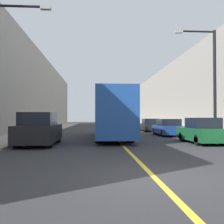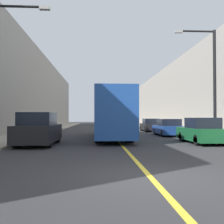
{
  "view_description": "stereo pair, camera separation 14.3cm",
  "coord_description": "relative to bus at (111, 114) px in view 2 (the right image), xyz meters",
  "views": [
    {
      "loc": [
        -1.54,
        -6.73,
        1.55
      ],
      "look_at": [
        -0.22,
        14.12,
        2.03
      ],
      "focal_mm": 42.0,
      "sensor_mm": 36.0,
      "label": 1
    },
    {
      "loc": [
        -1.39,
        -6.73,
        1.55
      ],
      "look_at": [
        -0.22,
        14.12,
        2.03
      ],
      "focal_mm": 42.0,
      "sensor_mm": 36.0,
      "label": 2
    }
  ],
  "objects": [
    {
      "name": "ground_plane",
      "position": [
        0.34,
        -13.41,
        -1.83
      ],
      "size": [
        200.0,
        200.0,
        0.0
      ],
      "primitive_type": "plane",
      "color": "#2D2D30"
    },
    {
      "name": "sidewalk_left",
      "position": [
        -7.34,
        16.59,
        -1.78
      ],
      "size": [
        3.25,
        72.0,
        0.1
      ],
      "primitive_type": "cube",
      "color": "#A89E8C",
      "rests_on": "ground"
    },
    {
      "name": "sidewalk_right",
      "position": [
        8.02,
        16.59,
        -1.78
      ],
      "size": [
        3.25,
        72.0,
        0.1
      ],
      "primitive_type": "cube",
      "color": "#A89E8C",
      "rests_on": "ground"
    },
    {
      "name": "building_row_left",
      "position": [
        -10.96,
        16.59,
        3.66
      ],
      "size": [
        4.0,
        72.0,
        10.98
      ],
      "primitive_type": "cube",
      "color": "gray",
      "rests_on": "ground"
    },
    {
      "name": "building_row_right",
      "position": [
        11.64,
        16.59,
        2.94
      ],
      "size": [
        4.0,
        72.0,
        9.54
      ],
      "primitive_type": "cube",
      "color": "gray",
      "rests_on": "ground"
    },
    {
      "name": "road_center_line",
      "position": [
        0.34,
        16.59,
        -1.82
      ],
      "size": [
        0.16,
        72.0,
        0.01
      ],
      "primitive_type": "cube",
      "color": "gold",
      "rests_on": "ground"
    },
    {
      "name": "bus",
      "position": [
        0.0,
        0.0,
        0.0
      ],
      "size": [
        2.44,
        12.11,
        3.42
      ],
      "color": "#1E4793",
      "rests_on": "ground"
    },
    {
      "name": "parked_suv_left",
      "position": [
        -4.42,
        -4.86,
        -0.96
      ],
      "size": [
        1.98,
        4.88,
        1.86
      ],
      "color": "black",
      "rests_on": "ground"
    },
    {
      "name": "car_right_near",
      "position": [
        5.34,
        -4.39,
        -1.12
      ],
      "size": [
        1.77,
        4.39,
        1.57
      ],
      "color": "#145128",
      "rests_on": "ground"
    },
    {
      "name": "car_right_mid",
      "position": [
        5.16,
        2.49,
        -1.16
      ],
      "size": [
        1.88,
        4.63,
        1.47
      ],
      "color": "navy",
      "rests_on": "ground"
    },
    {
      "name": "car_right_far",
      "position": [
        5.12,
        9.99,
        -1.16
      ],
      "size": [
        1.84,
        4.22,
        1.48
      ],
      "color": "black",
      "rests_on": "ground"
    },
    {
      "name": "street_lamp_right",
      "position": [
        6.43,
        -3.33,
        2.46
      ],
      "size": [
        2.76,
        0.24,
        7.28
      ],
      "color": "black",
      "rests_on": "sidewalk_right"
    }
  ]
}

